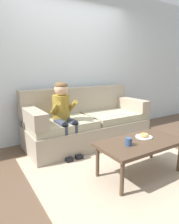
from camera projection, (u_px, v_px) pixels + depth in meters
The scene contains 10 objects.
ground at pixel (112, 161), 2.82m from camera, with size 10.00×10.00×0.00m, color brown.
wall_back at pixel (67, 62), 3.67m from camera, with size 8.00×0.10×2.80m, color silver.
area_rug at pixel (124, 169), 2.61m from camera, with size 2.31×2.08×0.01m, color tan.
couch at pixel (86, 123), 3.49m from camera, with size 2.11×0.90×0.95m.
coffee_table at pixel (140, 145), 2.40m from camera, with size 1.07×0.56×0.44m.
person_child at pixel (63, 111), 2.97m from camera, with size 0.34×0.58×1.10m.
plate at pixel (144, 137), 2.52m from camera, with size 0.21×0.21×0.01m, color white.
donut at pixel (144, 135), 2.52m from camera, with size 0.12×0.12×0.04m, color tan.
mug at pixel (129, 142), 2.26m from camera, with size 0.08×0.08×0.09m, color #334C72.
toy_controller at pixel (146, 150), 3.17m from camera, with size 0.23×0.09×0.05m.
Camera 1 is at (-1.65, -2.03, 1.31)m, focal length 31.76 mm.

